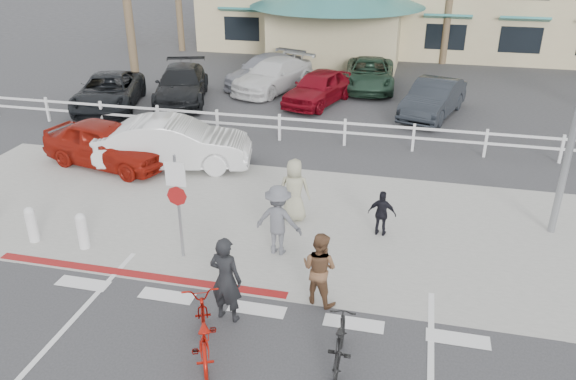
% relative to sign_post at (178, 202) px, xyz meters
% --- Properties ---
extents(ground, '(140.00, 140.00, 0.00)m').
position_rel_sign_post_xyz_m(ground, '(2.30, -2.20, -1.45)').
color(ground, '#333335').
extents(sidewalk_plaza, '(22.00, 7.00, 0.01)m').
position_rel_sign_post_xyz_m(sidewalk_plaza, '(2.30, 2.30, -1.44)').
color(sidewalk_plaza, gray).
rests_on(sidewalk_plaza, ground).
extents(cross_street, '(40.00, 5.00, 0.01)m').
position_rel_sign_post_xyz_m(cross_street, '(2.30, 6.30, -1.45)').
color(cross_street, '#333335').
rests_on(cross_street, ground).
extents(parking_lot, '(50.00, 16.00, 0.01)m').
position_rel_sign_post_xyz_m(parking_lot, '(2.30, 15.80, -1.45)').
color(parking_lot, '#333335').
rests_on(parking_lot, ground).
extents(curb_red, '(7.00, 0.25, 0.02)m').
position_rel_sign_post_xyz_m(curb_red, '(-0.70, -1.00, -1.44)').
color(curb_red, maroon).
rests_on(curb_red, ground).
extents(rail_fence, '(29.40, 0.16, 1.00)m').
position_rel_sign_post_xyz_m(rail_fence, '(2.80, 8.30, -0.95)').
color(rail_fence, silver).
rests_on(rail_fence, ground).
extents(sign_post, '(0.50, 0.10, 2.90)m').
position_rel_sign_post_xyz_m(sign_post, '(0.00, 0.00, 0.00)').
color(sign_post, gray).
rests_on(sign_post, ground).
extents(bollard_0, '(0.26, 0.26, 0.95)m').
position_rel_sign_post_xyz_m(bollard_0, '(-2.50, -0.20, -0.97)').
color(bollard_0, silver).
rests_on(bollard_0, ground).
extents(bollard_1, '(0.26, 0.26, 0.95)m').
position_rel_sign_post_xyz_m(bollard_1, '(-3.90, -0.20, -0.97)').
color(bollard_1, silver).
rests_on(bollard_1, ground).
extents(bike_red, '(1.41, 2.08, 1.03)m').
position_rel_sign_post_xyz_m(bike_red, '(1.70, -3.04, -0.93)').
color(bike_red, '#9C1007').
rests_on(bike_red, ground).
extents(rider_red, '(0.74, 0.55, 1.85)m').
position_rel_sign_post_xyz_m(rider_red, '(1.80, -1.99, -0.52)').
color(rider_red, black).
rests_on(rider_red, ground).
extents(bike_black, '(0.52, 1.64, 0.98)m').
position_rel_sign_post_xyz_m(bike_black, '(4.19, -2.80, -0.96)').
color(bike_black, black).
rests_on(bike_black, ground).
extents(rider_black, '(0.95, 0.85, 1.62)m').
position_rel_sign_post_xyz_m(rider_black, '(3.48, -1.01, -0.64)').
color(rider_black, brown).
rests_on(rider_black, ground).
extents(pedestrian_a, '(1.20, 0.78, 1.76)m').
position_rel_sign_post_xyz_m(pedestrian_a, '(2.18, 0.69, -0.57)').
color(pedestrian_a, '#5A5B63').
rests_on(pedestrian_a, ground).
extents(pedestrian_child, '(0.74, 0.37, 1.22)m').
position_rel_sign_post_xyz_m(pedestrian_child, '(4.51, 2.12, -0.84)').
color(pedestrian_child, black).
rests_on(pedestrian_child, ground).
extents(pedestrian_b, '(0.88, 0.62, 1.72)m').
position_rel_sign_post_xyz_m(pedestrian_b, '(2.18, 2.44, -0.59)').
color(pedestrian_b, '#9B987B').
rests_on(pedestrian_b, ground).
extents(car_white_sedan, '(5.16, 2.74, 1.62)m').
position_rel_sign_post_xyz_m(car_white_sedan, '(-2.40, 5.10, -0.64)').
color(car_white_sedan, silver).
rests_on(car_white_sedan, ground).
extents(car_red_compact, '(4.72, 2.72, 1.51)m').
position_rel_sign_post_xyz_m(car_red_compact, '(-4.58, 4.71, -0.69)').
color(car_red_compact, maroon).
rests_on(car_red_compact, ground).
extents(lot_car_0, '(3.82, 5.68, 1.45)m').
position_rel_sign_post_xyz_m(lot_car_0, '(-7.81, 10.51, -0.73)').
color(lot_car_0, black).
rests_on(lot_car_0, ground).
extents(lot_car_1, '(3.57, 5.63, 1.52)m').
position_rel_sign_post_xyz_m(lot_car_1, '(-5.20, 12.27, -0.69)').
color(lot_car_1, black).
rests_on(lot_car_1, ground).
extents(lot_car_2, '(2.93, 4.68, 1.48)m').
position_rel_sign_post_xyz_m(lot_car_2, '(0.82, 13.24, -0.71)').
color(lot_car_2, maroon).
rests_on(lot_car_2, ground).
extents(lot_car_3, '(2.83, 4.80, 1.49)m').
position_rel_sign_post_xyz_m(lot_car_3, '(5.74, 12.60, -0.70)').
color(lot_car_3, black).
rests_on(lot_car_3, ground).
extents(lot_car_4, '(3.60, 5.34, 1.44)m').
position_rel_sign_post_xyz_m(lot_car_4, '(-2.31, 15.80, -0.73)').
color(lot_car_4, gray).
rests_on(lot_car_4, ground).
extents(lot_car_5, '(2.70, 5.19, 1.40)m').
position_rel_sign_post_xyz_m(lot_car_5, '(2.74, 16.40, -0.75)').
color(lot_car_5, '#203B2B').
rests_on(lot_car_5, ground).
extents(lot_car_6, '(3.61, 5.43, 1.46)m').
position_rel_sign_post_xyz_m(lot_car_6, '(-1.67, 14.95, -0.72)').
color(lot_car_6, silver).
rests_on(lot_car_6, ground).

